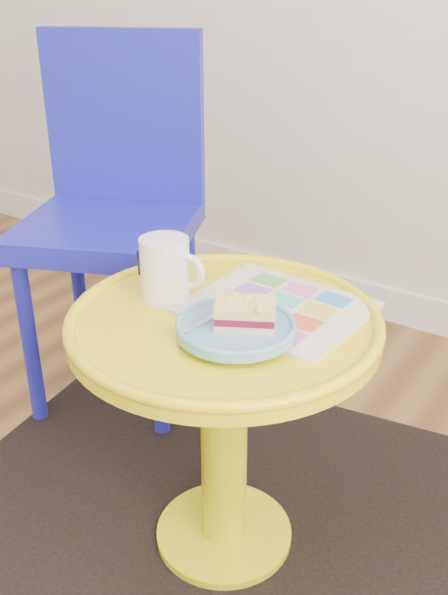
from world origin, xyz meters
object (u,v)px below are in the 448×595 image
Objects in this scene: chair at (115,198)px; mug at (166,268)px; side_table at (224,388)px; plate at (236,329)px; newspaper at (277,307)px.

chair reaches higher than mug.
plate is (0.06, -0.05, 0.17)m from side_table.
mug is at bearing 178.27° from side_table.
newspaper reaches higher than side_table.
mug is (-0.13, 0.00, 0.21)m from side_table.
plate reaches higher than newspaper.
side_table is at bearing -122.55° from newspaper.
chair is (-0.59, 0.36, 0.17)m from side_table.
newspaper is at bearing -47.25° from chair.
chair is 0.58m from mug.
plate reaches higher than side_table.
newspaper is 0.21m from mug.
side_table is at bearing -55.62° from chair.
plate is at bearing -87.88° from newspaper.
chair is 4.80× the size of plate.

